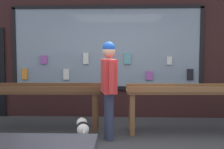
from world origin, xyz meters
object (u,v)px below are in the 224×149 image
object	(u,v)px
display_table_left	(36,94)
display_table_right	(193,95)
small_dog	(83,128)
person_browsing	(109,82)

from	to	relation	value
display_table_left	display_table_right	bearing A→B (deg)	0.11
display_table_right	small_dog	distance (m)	2.19
display_table_left	small_dog	xyz separation A→B (m)	(1.01, -0.70, -0.48)
person_browsing	small_dog	bearing A→B (deg)	102.64
display_table_right	small_dog	size ratio (longest dim) A/B	4.43
display_table_left	person_browsing	size ratio (longest dim) A/B	1.48
display_table_left	person_browsing	distance (m)	1.56
display_table_left	person_browsing	world-z (taller)	person_browsing
display_table_right	display_table_left	bearing A→B (deg)	-179.89
display_table_left	small_dog	distance (m)	1.32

